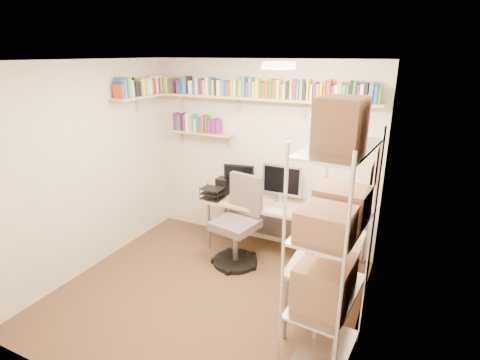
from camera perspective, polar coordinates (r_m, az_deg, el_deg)
ground at (r=4.41m, az=-5.14°, el=-16.88°), size 3.20×3.20×0.00m
room_shell at (r=3.72m, az=-5.76°, el=2.86°), size 3.24×3.04×2.52m
wall_shelves at (r=4.94m, az=-2.18°, el=12.51°), size 3.12×1.09×0.80m
corner_desk at (r=4.63m, az=5.81°, el=-5.13°), size 2.15×1.78×1.21m
office_chair at (r=4.75m, az=-0.25°, el=-7.26°), size 0.61×0.62×1.14m
wire_rack at (r=2.85m, az=13.88°, el=-7.23°), size 0.51×0.92×2.29m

